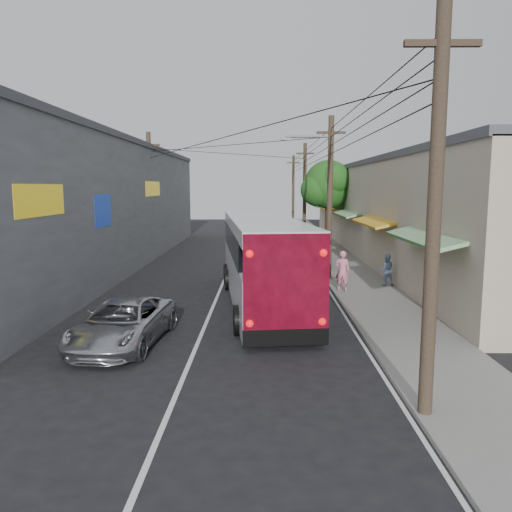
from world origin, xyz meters
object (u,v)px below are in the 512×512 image
(coach_bus, at_px, (262,260))
(parked_car_mid, at_px, (302,244))
(pedestrian_near, at_px, (342,271))
(pedestrian_far, at_px, (386,270))
(parked_car_far, at_px, (287,238))
(jeepney, at_px, (123,323))
(parked_suv, at_px, (308,250))

(coach_bus, bearing_deg, parked_car_mid, 72.93)
(parked_car_mid, bearing_deg, pedestrian_near, -84.88)
(pedestrian_near, bearing_deg, coach_bus, 48.82)
(pedestrian_near, height_order, pedestrian_far, pedestrian_near)
(parked_car_mid, height_order, parked_car_far, parked_car_mid)
(jeepney, height_order, pedestrian_near, pedestrian_near)
(coach_bus, height_order, pedestrian_far, coach_bus)
(coach_bus, height_order, pedestrian_near, coach_bus)
(parked_car_mid, xyz_separation_m, pedestrian_near, (0.80, -12.57, 0.28))
(parked_suv, height_order, pedestrian_near, pedestrian_near)
(jeepney, bearing_deg, coach_bus, 57.39)
(jeepney, distance_m, pedestrian_far, 12.94)
(pedestrian_near, bearing_deg, jeepney, 62.73)
(parked_suv, xyz_separation_m, pedestrian_far, (3.00, -6.94, -0.02))
(parked_suv, bearing_deg, jeepney, -110.38)
(pedestrian_near, distance_m, pedestrian_far, 2.50)
(parked_suv, relative_size, parked_car_far, 1.53)
(jeepney, relative_size, pedestrian_near, 2.68)
(parked_car_far, distance_m, pedestrian_far, 16.50)
(jeepney, height_order, parked_car_mid, parked_car_mid)
(coach_bus, distance_m, pedestrian_far, 6.60)
(parked_car_mid, relative_size, pedestrian_near, 2.42)
(parked_suv, distance_m, parked_car_far, 9.16)
(jeepney, distance_m, parked_car_far, 25.24)
(parked_suv, height_order, parked_car_mid, parked_suv)
(coach_bus, bearing_deg, parked_suv, 68.50)
(coach_bus, xyz_separation_m, parked_car_far, (1.90, 19.25, -1.11))
(parked_car_far, height_order, pedestrian_far, pedestrian_far)
(parked_car_far, relative_size, pedestrian_far, 2.70)
(coach_bus, height_order, jeepney, coach_bus)
(parked_suv, distance_m, parked_car_mid, 4.46)
(coach_bus, xyz_separation_m, pedestrian_near, (3.50, 2.02, -0.76))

